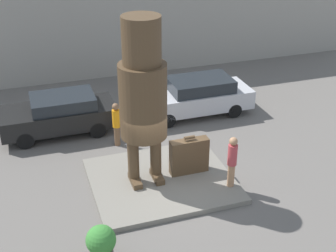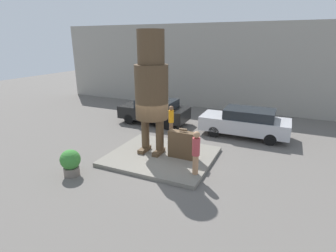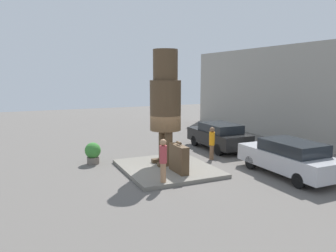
{
  "view_description": "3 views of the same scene",
  "coord_description": "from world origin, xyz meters",
  "px_view_note": "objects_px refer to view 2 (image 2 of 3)",
  "views": [
    {
      "loc": [
        -3.81,
        -12.19,
        8.75
      ],
      "look_at": [
        0.32,
        0.28,
        1.91
      ],
      "focal_mm": 50.0,
      "sensor_mm": 36.0,
      "label": 1
    },
    {
      "loc": [
        4.78,
        -9.77,
        5.09
      ],
      "look_at": [
        0.43,
        -0.22,
        1.65
      ],
      "focal_mm": 28.0,
      "sensor_mm": 36.0,
      "label": 2
    },
    {
      "loc": [
        13.4,
        -6.05,
        4.36
      ],
      "look_at": [
        0.48,
        -0.18,
        2.15
      ],
      "focal_mm": 35.0,
      "sensor_mm": 36.0,
      "label": 3
    }
  ],
  "objects_px": {
    "statue_figure": "(151,84)",
    "planter_pot": "(71,162)",
    "giant_suitcase": "(183,145)",
    "parked_car_black": "(155,111)",
    "tourist": "(196,151)",
    "worker_hivis": "(171,119)",
    "parked_car_silver": "(245,122)"
  },
  "relations": [
    {
      "from": "giant_suitcase",
      "to": "tourist",
      "type": "xyz_separation_m",
      "value": [
        0.98,
        -1.17,
        0.35
      ]
    },
    {
      "from": "tourist",
      "to": "parked_car_silver",
      "type": "distance_m",
      "value": 5.66
    },
    {
      "from": "tourist",
      "to": "parked_car_black",
      "type": "distance_m",
      "value": 7.31
    },
    {
      "from": "statue_figure",
      "to": "planter_pot",
      "type": "relative_size",
      "value": 5.02
    },
    {
      "from": "statue_figure",
      "to": "parked_car_black",
      "type": "relative_size",
      "value": 1.23
    },
    {
      "from": "statue_figure",
      "to": "worker_hivis",
      "type": "bearing_deg",
      "value": 96.07
    },
    {
      "from": "statue_figure",
      "to": "parked_car_silver",
      "type": "relative_size",
      "value": 1.14
    },
    {
      "from": "statue_figure",
      "to": "giant_suitcase",
      "type": "bearing_deg",
      "value": -1.34
    },
    {
      "from": "tourist",
      "to": "parked_car_black",
      "type": "height_order",
      "value": "tourist"
    },
    {
      "from": "tourist",
      "to": "parked_car_silver",
      "type": "height_order",
      "value": "tourist"
    },
    {
      "from": "statue_figure",
      "to": "giant_suitcase",
      "type": "relative_size",
      "value": 3.96
    },
    {
      "from": "statue_figure",
      "to": "giant_suitcase",
      "type": "xyz_separation_m",
      "value": [
        1.51,
        -0.04,
        -2.53
      ]
    },
    {
      "from": "tourist",
      "to": "planter_pot",
      "type": "height_order",
      "value": "tourist"
    },
    {
      "from": "statue_figure",
      "to": "tourist",
      "type": "distance_m",
      "value": 3.52
    },
    {
      "from": "tourist",
      "to": "giant_suitcase",
      "type": "bearing_deg",
      "value": 130.03
    },
    {
      "from": "statue_figure",
      "to": "planter_pot",
      "type": "xyz_separation_m",
      "value": [
        -2.03,
        -3.04,
        -2.73
      ]
    },
    {
      "from": "giant_suitcase",
      "to": "tourist",
      "type": "bearing_deg",
      "value": -49.97
    },
    {
      "from": "giant_suitcase",
      "to": "worker_hivis",
      "type": "xyz_separation_m",
      "value": [
        -1.8,
        2.8,
        0.16
      ]
    },
    {
      "from": "statue_figure",
      "to": "tourist",
      "type": "height_order",
      "value": "statue_figure"
    },
    {
      "from": "statue_figure",
      "to": "worker_hivis",
      "type": "relative_size",
      "value": 3.14
    },
    {
      "from": "worker_hivis",
      "to": "parked_car_silver",
      "type": "bearing_deg",
      "value": 22.9
    },
    {
      "from": "giant_suitcase",
      "to": "planter_pot",
      "type": "relative_size",
      "value": 1.27
    },
    {
      "from": "tourist",
      "to": "worker_hivis",
      "type": "relative_size",
      "value": 1.02
    },
    {
      "from": "statue_figure",
      "to": "tourist",
      "type": "xyz_separation_m",
      "value": [
        2.49,
        -1.2,
        -2.18
      ]
    },
    {
      "from": "giant_suitcase",
      "to": "parked_car_black",
      "type": "bearing_deg",
      "value": 129.54
    },
    {
      "from": "planter_pot",
      "to": "worker_hivis",
      "type": "relative_size",
      "value": 0.62
    },
    {
      "from": "statue_figure",
      "to": "tourist",
      "type": "relative_size",
      "value": 3.08
    },
    {
      "from": "giant_suitcase",
      "to": "worker_hivis",
      "type": "relative_size",
      "value": 0.79
    },
    {
      "from": "planter_pot",
      "to": "tourist",
      "type": "bearing_deg",
      "value": 22.14
    },
    {
      "from": "parked_car_black",
      "to": "worker_hivis",
      "type": "relative_size",
      "value": 2.55
    },
    {
      "from": "giant_suitcase",
      "to": "parked_car_black",
      "type": "height_order",
      "value": "parked_car_black"
    },
    {
      "from": "parked_car_silver",
      "to": "statue_figure",
      "type": "bearing_deg",
      "value": 51.5
    }
  ]
}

